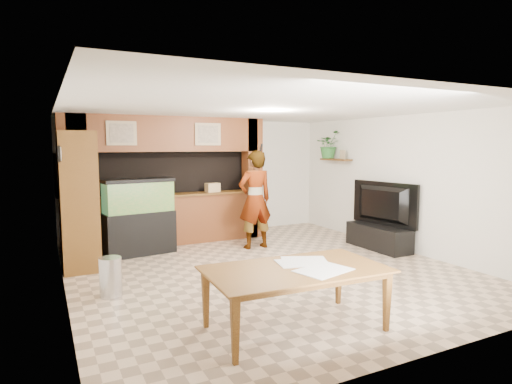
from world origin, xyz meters
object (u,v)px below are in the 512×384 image
aquarium (139,218)px  pantry_cabinet (78,201)px  television (380,204)px  dining_table (297,300)px  person (255,200)px

aquarium → pantry_cabinet: bearing=-163.0°
television → dining_table: bearing=116.4°
pantry_cabinet → television: pantry_cabinet is taller
television → aquarium: bearing=59.4°
television → pantry_cabinet: bearing=68.2°
television → person: bearing=52.5°
pantry_cabinet → aquarium: (1.06, 0.49, -0.43)m
aquarium → television: aquarium is taller
pantry_cabinet → television: size_ratio=1.51×
pantry_cabinet → dining_table: size_ratio=1.14×
aquarium → television: size_ratio=0.95×
aquarium → dining_table: aquarium is taller
pantry_cabinet → person: bearing=-0.7°
person → dining_table: bearing=69.7°
aquarium → dining_table: (0.85, -4.14, -0.35)m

